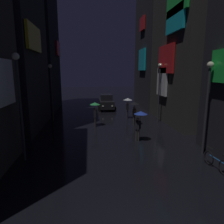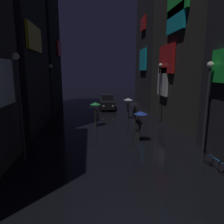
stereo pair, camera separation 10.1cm
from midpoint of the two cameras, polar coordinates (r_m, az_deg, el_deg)
building_left_mid at (r=18.97m, az=-27.71°, el=24.80°), size 4.25×7.41×18.95m
building_left_far at (r=27.69m, az=-20.91°, el=23.97°), size 4.25×7.27×22.09m
building_right_mid at (r=20.09m, az=20.61°, el=16.21°), size 4.25×8.61×13.24m
building_right_far at (r=28.16m, az=12.52°, el=17.46°), size 4.25×7.82×15.60m
pedestrian_foreground_right_green at (r=17.24m, az=-5.04°, el=1.25°), size 0.90×0.90×2.12m
pedestrian_midstreet_centre_black at (r=17.71m, az=6.23°, el=1.50°), size 0.90×0.90×2.12m
pedestrian_near_crossing_clear at (r=20.17m, az=4.35°, el=2.74°), size 0.90×0.90×2.12m
pedestrian_foreground_left_blue at (r=13.51m, az=7.71°, el=-1.62°), size 0.90×0.90×2.12m
bicycle_parked_at_storefront at (r=11.17m, az=27.45°, el=-12.59°), size 0.19×1.82×0.96m
car_distant at (r=25.35m, az=-1.76°, el=2.83°), size 2.29×4.17×1.92m
streetlamp_left_near at (r=11.19m, az=-25.24°, el=4.23°), size 0.36×0.36×5.61m
streetlamp_right_near at (r=12.18m, az=25.36°, el=3.73°), size 0.36×0.36×5.23m
streetlamp_right_far at (r=19.12m, az=13.19°, el=7.27°), size 0.36×0.36×5.46m
streetlamp_left_far at (r=19.74m, az=-17.13°, el=7.09°), size 0.36×0.36×5.40m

